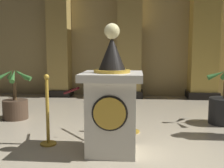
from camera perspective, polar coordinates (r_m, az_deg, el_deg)
ground_plane at (r=3.80m, az=1.52°, el=-14.74°), size 11.87×11.87×0.00m
back_wall at (r=8.58m, az=3.75°, el=10.09°), size 11.87×0.16×3.72m
pedestal_clock at (r=3.78m, az=-0.01°, el=-4.07°), size 0.82×0.82×1.76m
stanchion_near at (r=4.75m, az=4.31°, el=-5.70°), size 0.24×0.24×1.03m
stanchion_far at (r=4.24m, az=-13.09°, el=-7.29°), size 0.24×0.24×1.06m
velvet_rope at (r=4.37m, az=-3.93°, el=-1.16°), size 1.03×1.02×0.22m
column_left at (r=8.59m, az=-10.76°, el=9.40°), size 0.75×0.75×3.57m
column_right at (r=8.48m, az=18.32°, el=9.20°), size 0.91×0.91×3.57m
column_centre_rear at (r=8.27m, az=3.69°, el=9.60°), size 0.83×0.83×3.57m
potted_palm_left at (r=6.00m, az=-19.30°, el=-3.86°), size 0.73×0.71×1.06m
potted_palm_right at (r=5.72m, az=22.14°, el=-4.59°), size 0.71×0.70×1.09m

